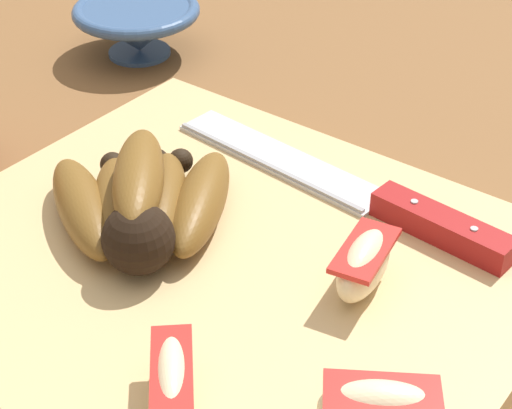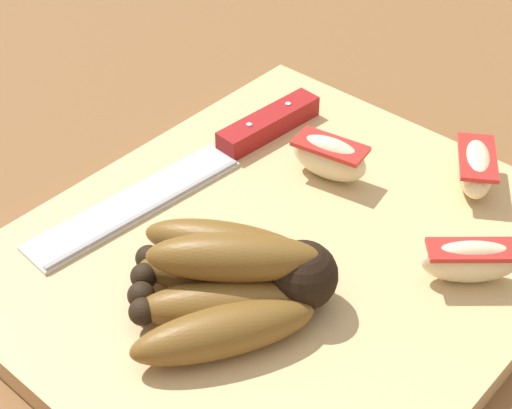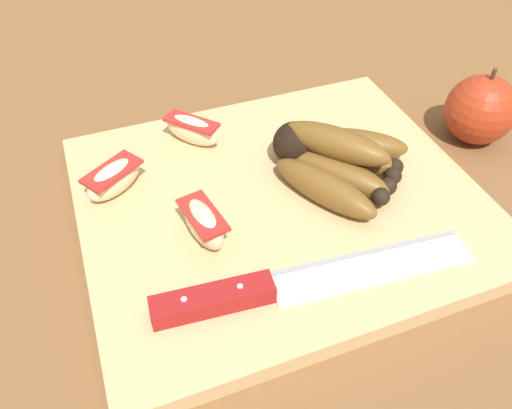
{
  "view_description": "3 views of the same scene",
  "coord_description": "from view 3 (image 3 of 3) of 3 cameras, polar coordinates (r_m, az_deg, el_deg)",
  "views": [
    {
      "loc": [
        -0.28,
        0.31,
        0.36
      ],
      "look_at": [
        -0.01,
        -0.04,
        0.05
      ],
      "focal_mm": 59.85,
      "sensor_mm": 36.0,
      "label": 1
    },
    {
      "loc": [
        0.33,
        0.25,
        0.41
      ],
      "look_at": [
        0.01,
        -0.04,
        0.06
      ],
      "focal_mm": 57.42,
      "sensor_mm": 36.0,
      "label": 2
    },
    {
      "loc": [
        -0.15,
        -0.35,
        0.37
      ],
      "look_at": [
        -0.03,
        -0.04,
        0.04
      ],
      "focal_mm": 35.64,
      "sensor_mm": 36.0,
      "label": 3
    }
  ],
  "objects": [
    {
      "name": "banana_bunch",
      "position": [
        0.52,
        8.74,
        5.09
      ],
      "size": [
        0.16,
        0.15,
        0.06
      ],
      "color": "black",
      "rests_on": "cutting_board"
    },
    {
      "name": "apple_wedge_middle",
      "position": [
        0.56,
        -7.18,
        8.35
      ],
      "size": [
        0.06,
        0.06,
        0.03
      ],
      "color": "beige",
      "rests_on": "cutting_board"
    },
    {
      "name": "chefs_knife",
      "position": [
        0.42,
        1.67,
        -9.31
      ],
      "size": [
        0.28,
        0.05,
        0.02
      ],
      "color": "silver",
      "rests_on": "cutting_board"
    },
    {
      "name": "apple_wedge_near",
      "position": [
        0.45,
        -5.92,
        -2.08
      ],
      "size": [
        0.04,
        0.06,
        0.04
      ],
      "color": "beige",
      "rests_on": "cutting_board"
    },
    {
      "name": "ground_plane",
      "position": [
        0.53,
        1.92,
        0.76
      ],
      "size": [
        6.0,
        6.0,
        0.0
      ],
      "primitive_type": "plane",
      "color": "brown"
    },
    {
      "name": "apple_wedge_far",
      "position": [
        0.52,
        -15.67,
        2.83
      ],
      "size": [
        0.07,
        0.06,
        0.03
      ],
      "color": "beige",
      "rests_on": "cutting_board"
    },
    {
      "name": "whole_apple",
      "position": [
        0.64,
        23.89,
        9.7
      ],
      "size": [
        0.08,
        0.08,
        0.09
      ],
      "color": "#AD3319",
      "rests_on": "ground_plane"
    },
    {
      "name": "cutting_board",
      "position": [
        0.51,
        2.3,
        0.21
      ],
      "size": [
        0.39,
        0.34,
        0.02
      ],
      "primitive_type": "cube",
      "color": "tan",
      "rests_on": "ground_plane"
    }
  ]
}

